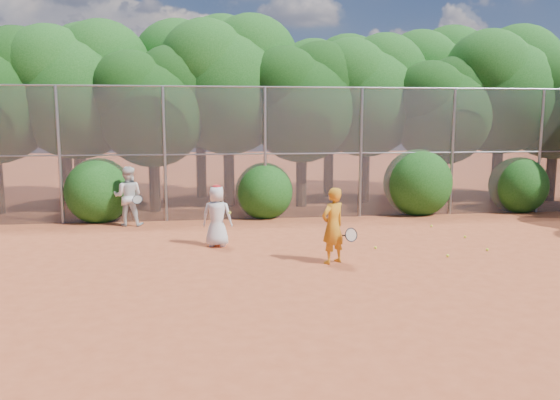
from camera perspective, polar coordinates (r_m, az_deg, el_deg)
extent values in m
plane|color=#A84725|center=(11.29, 6.75, -7.31)|extent=(80.00, 80.00, 0.00)
cylinder|color=gray|center=(17.11, -22.05, 4.32)|extent=(0.09, 0.09, 4.00)
cylinder|color=gray|center=(16.61, -11.96, 4.65)|extent=(0.09, 0.09, 4.00)
cylinder|color=gray|center=(16.65, -1.57, 4.84)|extent=(0.09, 0.09, 4.00)
cylinder|color=gray|center=(17.21, 8.45, 4.88)|extent=(0.09, 0.09, 4.00)
cylinder|color=gray|center=(18.26, 17.57, 4.78)|extent=(0.09, 0.09, 4.00)
cylinder|color=gray|center=(19.72, 25.52, 4.59)|extent=(0.09, 0.09, 4.00)
cylinder|color=gray|center=(16.77, 1.87, 11.71)|extent=(20.00, 0.05, 0.05)
cylinder|color=gray|center=(16.78, 1.84, 4.87)|extent=(20.00, 0.04, 0.04)
cube|color=slate|center=(16.78, 1.84, 4.87)|extent=(20.00, 0.02, 4.00)
sphere|color=black|center=(19.89, -25.67, 11.76)|extent=(3.05, 3.05, 3.05)
cylinder|color=black|center=(19.59, -20.12, 2.71)|extent=(0.38, 0.38, 2.52)
sphere|color=#134511|center=(19.51, -20.50, 9.94)|extent=(4.03, 4.03, 4.03)
sphere|color=#134511|center=(19.81, -18.05, 12.95)|extent=(3.23, 3.23, 3.23)
sphere|color=#134511|center=(19.43, -22.90, 12.20)|extent=(3.02, 3.02, 3.02)
cylinder|color=black|center=(18.52, -12.99, 2.16)|extent=(0.36, 0.36, 2.17)
sphere|color=black|center=(18.41, -13.21, 8.75)|extent=(3.47, 3.47, 3.47)
sphere|color=black|center=(18.73, -11.04, 11.47)|extent=(2.78, 2.78, 2.78)
sphere|color=black|center=(18.24, -15.30, 10.86)|extent=(2.60, 2.60, 2.60)
cylinder|color=black|center=(19.41, -5.36, 3.35)|extent=(0.39, 0.39, 2.66)
sphere|color=#134511|center=(19.36, -5.47, 11.06)|extent=(4.26, 4.26, 4.26)
sphere|color=#134511|center=(19.90, -3.04, 14.09)|extent=(3.40, 3.40, 3.40)
sphere|color=#134511|center=(19.08, -7.77, 13.62)|extent=(3.19, 3.19, 3.19)
cylinder|color=black|center=(19.09, 2.24, 2.72)|extent=(0.37, 0.37, 2.27)
sphere|color=black|center=(19.00, 2.28, 9.42)|extent=(3.64, 3.64, 3.64)
sphere|color=black|center=(19.53, 4.27, 12.05)|extent=(2.91, 2.91, 2.91)
sphere|color=black|center=(18.66, 0.47, 11.68)|extent=(2.73, 2.73, 2.73)
cylinder|color=black|center=(20.42, 8.80, 3.25)|extent=(0.38, 0.38, 2.45)
sphere|color=#134511|center=(20.35, 8.96, 10.00)|extent=(3.92, 3.92, 3.92)
sphere|color=#134511|center=(21.00, 10.82, 12.58)|extent=(3.14, 3.14, 3.14)
sphere|color=#134511|center=(19.92, 7.32, 12.32)|extent=(2.94, 2.94, 2.94)
cylinder|color=black|center=(20.36, 16.36, 2.49)|extent=(0.36, 0.36, 2.10)
sphere|color=black|center=(20.26, 16.61, 8.29)|extent=(3.36, 3.36, 3.36)
sphere|color=black|center=(20.86, 18.04, 10.53)|extent=(2.69, 2.69, 2.69)
sphere|color=black|center=(19.81, 15.41, 10.29)|extent=(2.52, 2.52, 2.52)
cylinder|color=black|center=(21.99, 21.74, 3.30)|extent=(0.39, 0.39, 2.59)
sphere|color=#134511|center=(21.93, 22.11, 9.91)|extent=(4.14, 4.14, 4.14)
sphere|color=#134511|center=(22.76, 23.59, 12.37)|extent=(3.32, 3.32, 3.32)
sphere|color=#134511|center=(21.36, 20.92, 12.26)|extent=(3.11, 3.11, 3.11)
cylinder|color=black|center=(22.79, 26.48, 2.82)|extent=(0.37, 0.37, 2.31)
sphere|color=black|center=(22.71, 26.87, 8.51)|extent=(3.70, 3.70, 3.70)
sphere|color=black|center=(22.15, 26.00, 10.50)|extent=(2.77, 2.77, 2.77)
cylinder|color=black|center=(22.04, -21.38, 3.37)|extent=(0.39, 0.39, 2.62)
sphere|color=#134511|center=(21.99, -21.75, 10.06)|extent=(4.20, 4.20, 4.20)
sphere|color=#134511|center=(22.27, -19.48, 12.86)|extent=(3.36, 3.36, 3.36)
sphere|color=#134511|center=(21.92, -23.98, 12.15)|extent=(3.15, 3.15, 3.15)
cylinder|color=black|center=(21.59, -8.24, 4.01)|extent=(0.40, 0.40, 2.80)
sphere|color=#134511|center=(21.55, -8.40, 11.30)|extent=(4.48, 4.48, 4.48)
sphere|color=#134511|center=(22.09, -6.05, 14.19)|extent=(3.58, 3.58, 3.58)
sphere|color=#134511|center=(21.31, -10.64, 13.70)|extent=(3.36, 3.36, 3.36)
cylinder|color=black|center=(21.72, 5.09, 3.72)|extent=(0.38, 0.38, 2.52)
sphere|color=#134511|center=(21.65, 5.17, 10.25)|extent=(4.03, 4.03, 4.03)
sphere|color=#134511|center=(22.28, 7.05, 12.76)|extent=(3.23, 3.23, 3.23)
sphere|color=#134511|center=(21.25, 3.48, 12.47)|extent=(3.02, 3.02, 3.02)
cylinder|color=black|center=(23.66, 15.50, 4.09)|extent=(0.40, 0.40, 2.73)
sphere|color=#134511|center=(23.61, 15.76, 10.58)|extent=(4.37, 4.37, 4.37)
sphere|color=#134511|center=(24.43, 17.39, 13.00)|extent=(3.49, 3.49, 3.49)
sphere|color=#134511|center=(23.08, 14.39, 12.86)|extent=(3.28, 3.28, 3.28)
sphere|color=#134511|center=(17.27, -18.41, 1.21)|extent=(2.00, 2.00, 2.00)
sphere|color=#134511|center=(17.05, -1.66, 1.22)|extent=(1.80, 1.80, 1.80)
sphere|color=#134511|center=(18.22, 14.19, 2.06)|extent=(2.20, 2.20, 2.20)
sphere|color=#134511|center=(19.79, 23.64, 1.67)|extent=(1.90, 1.90, 1.90)
imported|color=orange|center=(11.64, 5.55, -2.69)|extent=(0.71, 0.64, 1.63)
torus|color=black|center=(11.56, 7.45, -3.63)|extent=(0.32, 0.18, 0.30)
cylinder|color=black|center=(11.75, 6.90, -3.69)|extent=(0.11, 0.28, 0.10)
imported|color=silver|center=(13.22, -6.60, -1.68)|extent=(0.80, 0.60, 1.48)
ellipsoid|color=#A6171A|center=(13.11, -6.65, 1.33)|extent=(0.22, 0.22, 0.13)
sphere|color=#CDDF28|center=(13.01, -5.27, -1.33)|extent=(0.07, 0.07, 0.07)
imported|color=silver|center=(16.24, -15.60, 0.38)|extent=(0.88, 0.71, 1.71)
torus|color=black|center=(15.92, -14.68, 0.05)|extent=(0.32, 0.22, 0.27)
cylinder|color=black|center=(16.11, -14.50, -0.25)|extent=(0.06, 0.26, 0.17)
sphere|color=#CDDF28|center=(13.67, 20.84, -4.87)|extent=(0.07, 0.07, 0.07)
sphere|color=#CDDF28|center=(14.94, 18.78, -3.66)|extent=(0.07, 0.07, 0.07)
sphere|color=#CDDF28|center=(12.80, 17.12, -5.58)|extent=(0.07, 0.07, 0.07)
sphere|color=#CDDF28|center=(13.18, 9.95, -4.92)|extent=(0.07, 0.07, 0.07)
sphere|color=#CDDF28|center=(16.15, 15.55, -2.62)|extent=(0.07, 0.07, 0.07)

